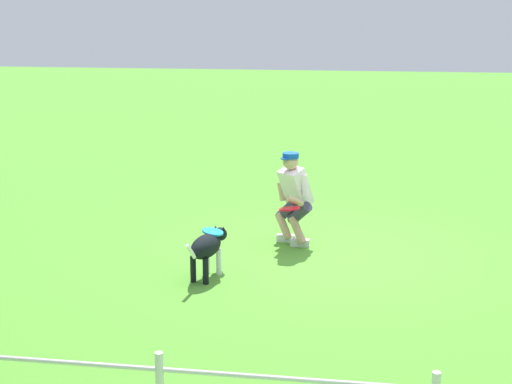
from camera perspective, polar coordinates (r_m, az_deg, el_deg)
The scene contains 5 objects.
ground_plane at distance 9.88m, azimuth 5.69°, elevation -4.92°, with size 60.00×60.00×0.00m, color #549E31.
person at distance 10.16m, azimuth 2.90°, elevation -0.25°, with size 0.59×0.71×1.29m.
dog at distance 9.00m, azimuth -3.73°, elevation -4.22°, with size 0.42×0.99×0.57m.
frisbee_flying at distance 9.08m, azimuth -3.34°, elevation -3.07°, with size 0.26×0.26×0.02m, color #1B97DF.
frisbee_held at distance 9.81m, azimuth 2.58°, elevation -1.28°, with size 0.28×0.28×0.02m, color red.
Camera 1 is at (-0.44, 9.35, 3.19)m, focal length 52.07 mm.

